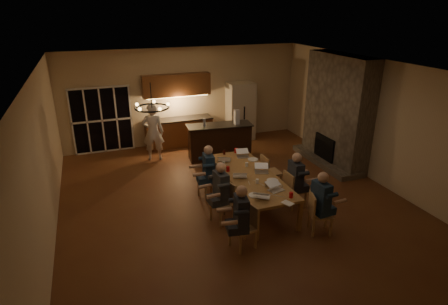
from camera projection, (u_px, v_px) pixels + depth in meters
floor at (233, 200)px, 9.16m from camera, size 9.00×9.00×0.00m
back_wall at (184, 96)px, 12.52m from camera, size 8.00×0.04×3.20m
left_wall at (42, 162)px, 7.28m from camera, size 0.04×9.00×3.20m
right_wall at (375, 121)px, 9.86m from camera, size 0.04×9.00×3.20m
ceiling at (234, 67)px, 7.98m from camera, size 8.00×9.00×0.04m
french_doors at (102, 120)px, 11.81m from camera, size 1.86×0.08×2.10m
fireplace at (337, 111)px, 10.81m from camera, size 0.58×2.50×3.20m
kitchenette at (178, 111)px, 12.29m from camera, size 2.24×0.68×2.40m
refrigerator at (240, 111)px, 13.02m from camera, size 0.90×0.68×2.00m
dining_table at (250, 189)px, 8.89m from camera, size 1.10×3.03×0.75m
bar_island at (220, 141)px, 11.50m from camera, size 2.04×0.88×1.08m
chair_left_near at (243, 227)px, 7.23m from camera, size 0.52×0.52×0.89m
chair_left_mid at (222, 203)px, 8.11m from camera, size 0.55×0.55×0.89m
chair_left_far at (208, 180)px, 9.16m from camera, size 0.53×0.53×0.89m
chair_right_near at (321, 214)px, 7.71m from camera, size 0.56×0.56×0.89m
chair_right_mid at (295, 189)px, 8.72m from camera, size 0.45×0.45×0.89m
chair_right_far at (271, 172)px, 9.64m from camera, size 0.45×0.45×0.89m
person_left_near at (241, 219)px, 7.06m from camera, size 0.69×0.69×1.38m
person_right_near at (320, 203)px, 7.62m from camera, size 0.65×0.65×1.38m
person_left_mid at (221, 192)px, 8.06m from camera, size 0.65×0.65×1.38m
person_right_mid at (295, 181)px, 8.58m from camera, size 0.63×0.63×1.38m
person_left_far at (209, 172)px, 9.01m from camera, size 0.65×0.65×1.38m
standing_person at (153, 132)px, 11.25m from camera, size 0.73×0.57×1.76m
chandelier at (152, 108)px, 6.64m from camera, size 0.61×0.61×0.03m
laptop_a at (262, 192)px, 7.70m from camera, size 0.42×0.41×0.23m
laptop_b at (276, 186)px, 7.97m from camera, size 0.38×0.35×0.23m
laptop_c at (240, 172)px, 8.62m from camera, size 0.40×0.37×0.23m
laptop_d at (262, 168)px, 8.83m from camera, size 0.40×0.38×0.23m
laptop_e at (224, 156)px, 9.52m from camera, size 0.41×0.40×0.23m
laptop_f at (243, 153)px, 9.73m from camera, size 0.37×0.34×0.23m
mug_front at (257, 181)px, 8.32m from camera, size 0.07×0.07×0.10m
mug_mid at (247, 165)px, 9.18m from camera, size 0.07×0.07×0.10m
mug_back at (224, 163)px, 9.25m from camera, size 0.08×0.08×0.10m
redcup_near at (291, 195)px, 7.69m from camera, size 0.08×0.08×0.12m
redcup_mid at (228, 169)px, 8.91m from camera, size 0.08×0.08×0.12m
redcup_far at (236, 151)px, 10.03m from camera, size 0.10×0.10×0.12m
can_silver at (266, 184)px, 8.15m from camera, size 0.06×0.06×0.12m
can_cola at (224, 152)px, 9.92m from camera, size 0.06×0.06×0.12m
plate_near at (272, 181)px, 8.44m from camera, size 0.27×0.27×0.02m
plate_left at (254, 195)px, 7.79m from camera, size 0.26×0.26×0.02m
plate_far at (253, 159)px, 9.59m from camera, size 0.27×0.27×0.02m
notepad at (288, 203)px, 7.48m from camera, size 0.24×0.27×0.01m
bar_bottle at (204, 122)px, 11.10m from camera, size 0.08×0.08×0.24m
bar_blender at (237, 117)px, 11.27m from camera, size 0.15×0.15×0.44m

